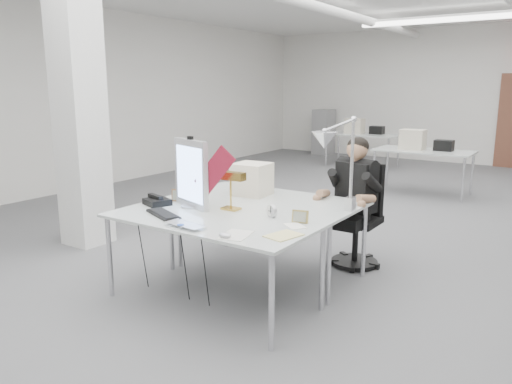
{
  "coord_description": "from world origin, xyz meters",
  "views": [
    {
      "loc": [
        2.55,
        -5.62,
        1.84
      ],
      "look_at": [
        0.11,
        -2.0,
        0.9
      ],
      "focal_mm": 35.0,
      "sensor_mm": 36.0,
      "label": 1
    }
  ],
  "objects_px": {
    "desk_phone": "(157,202)",
    "architect_lamp": "(340,160)",
    "monitor": "(191,174)",
    "laptop": "(181,227)",
    "office_chair": "(357,211)",
    "seated_person": "(356,181)",
    "bankers_lamp": "(231,191)",
    "desk_main": "(211,220)",
    "beige_monitor": "(252,179)"
  },
  "relations": [
    {
      "from": "bankers_lamp",
      "to": "laptop",
      "type": "bearing_deg",
      "value": -89.05
    },
    {
      "from": "desk_phone",
      "to": "architect_lamp",
      "type": "bearing_deg",
      "value": 38.97
    },
    {
      "from": "laptop",
      "to": "monitor",
      "type": "bearing_deg",
      "value": 130.84
    },
    {
      "from": "monitor",
      "to": "desk_phone",
      "type": "relative_size",
      "value": 2.75
    },
    {
      "from": "bankers_lamp",
      "to": "seated_person",
      "type": "bearing_deg",
      "value": 57.61
    },
    {
      "from": "beige_monitor",
      "to": "architect_lamp",
      "type": "bearing_deg",
      "value": -19.52
    },
    {
      "from": "laptop",
      "to": "architect_lamp",
      "type": "height_order",
      "value": "architect_lamp"
    },
    {
      "from": "desk_phone",
      "to": "beige_monitor",
      "type": "relative_size",
      "value": 0.66
    },
    {
      "from": "office_chair",
      "to": "beige_monitor",
      "type": "xyz_separation_m",
      "value": [
        -0.88,
        -0.61,
        0.34
      ]
    },
    {
      "from": "desk_main",
      "to": "office_chair",
      "type": "bearing_deg",
      "value": 67.5
    },
    {
      "from": "office_chair",
      "to": "seated_person",
      "type": "height_order",
      "value": "seated_person"
    },
    {
      "from": "laptop",
      "to": "beige_monitor",
      "type": "relative_size",
      "value": 1.03
    },
    {
      "from": "seated_person",
      "to": "monitor",
      "type": "height_order",
      "value": "monitor"
    },
    {
      "from": "desk_main",
      "to": "seated_person",
      "type": "height_order",
      "value": "seated_person"
    },
    {
      "from": "bankers_lamp",
      "to": "desk_phone",
      "type": "xyz_separation_m",
      "value": [
        -0.67,
        -0.24,
        -0.14
      ]
    },
    {
      "from": "office_chair",
      "to": "laptop",
      "type": "distance_m",
      "value": 2.04
    },
    {
      "from": "office_chair",
      "to": "seated_person",
      "type": "xyz_separation_m",
      "value": [
        0.0,
        -0.05,
        0.32
      ]
    },
    {
      "from": "desk_phone",
      "to": "architect_lamp",
      "type": "distance_m",
      "value": 1.72
    },
    {
      "from": "office_chair",
      "to": "laptop",
      "type": "relative_size",
      "value": 3.32
    },
    {
      "from": "desk_main",
      "to": "office_chair",
      "type": "height_order",
      "value": "office_chair"
    },
    {
      "from": "desk_main",
      "to": "monitor",
      "type": "xyz_separation_m",
      "value": [
        -0.4,
        0.21,
        0.32
      ]
    },
    {
      "from": "laptop",
      "to": "bankers_lamp",
      "type": "height_order",
      "value": "bankers_lamp"
    },
    {
      "from": "laptop",
      "to": "desk_main",
      "type": "bearing_deg",
      "value": 96.07
    },
    {
      "from": "monitor",
      "to": "architect_lamp",
      "type": "distance_m",
      "value": 1.33
    },
    {
      "from": "desk_main",
      "to": "laptop",
      "type": "relative_size",
      "value": 5.15
    },
    {
      "from": "bankers_lamp",
      "to": "desk_phone",
      "type": "relative_size",
      "value": 1.49
    },
    {
      "from": "office_chair",
      "to": "architect_lamp",
      "type": "bearing_deg",
      "value": -62.62
    },
    {
      "from": "seated_person",
      "to": "monitor",
      "type": "xyz_separation_m",
      "value": [
        -1.04,
        -1.29,
        0.16
      ]
    },
    {
      "from": "monitor",
      "to": "bankers_lamp",
      "type": "height_order",
      "value": "monitor"
    },
    {
      "from": "desk_main",
      "to": "desk_phone",
      "type": "bearing_deg",
      "value": 172.74
    },
    {
      "from": "seated_person",
      "to": "monitor",
      "type": "relative_size",
      "value": 1.39
    },
    {
      "from": "seated_person",
      "to": "laptop",
      "type": "relative_size",
      "value": 2.44
    },
    {
      "from": "seated_person",
      "to": "laptop",
      "type": "height_order",
      "value": "seated_person"
    },
    {
      "from": "bankers_lamp",
      "to": "beige_monitor",
      "type": "xyz_separation_m",
      "value": [
        -0.19,
        0.61,
        -0.01
      ]
    },
    {
      "from": "beige_monitor",
      "to": "laptop",
      "type": "bearing_deg",
      "value": -84.39
    },
    {
      "from": "bankers_lamp",
      "to": "beige_monitor",
      "type": "relative_size",
      "value": 0.98
    },
    {
      "from": "seated_person",
      "to": "laptop",
      "type": "xyz_separation_m",
      "value": [
        -0.65,
        -1.87,
        -0.13
      ]
    },
    {
      "from": "bankers_lamp",
      "to": "architect_lamp",
      "type": "height_order",
      "value": "architect_lamp"
    },
    {
      "from": "bankers_lamp",
      "to": "desk_phone",
      "type": "bearing_deg",
      "value": -162.73
    },
    {
      "from": "desk_phone",
      "to": "beige_monitor",
      "type": "distance_m",
      "value": 0.98
    },
    {
      "from": "seated_person",
      "to": "architect_lamp",
      "type": "distance_m",
      "value": 0.95
    },
    {
      "from": "monitor",
      "to": "beige_monitor",
      "type": "xyz_separation_m",
      "value": [
        0.16,
        0.72,
        -0.15
      ]
    },
    {
      "from": "monitor",
      "to": "laptop",
      "type": "relative_size",
      "value": 1.75
    },
    {
      "from": "desk_main",
      "to": "desk_phone",
      "type": "distance_m",
      "value": 0.72
    },
    {
      "from": "laptop",
      "to": "desk_phone",
      "type": "height_order",
      "value": "desk_phone"
    },
    {
      "from": "bankers_lamp",
      "to": "monitor",
      "type": "bearing_deg",
      "value": -164.03
    },
    {
      "from": "laptop",
      "to": "desk_phone",
      "type": "distance_m",
      "value": 0.85
    },
    {
      "from": "desk_phone",
      "to": "architect_lamp",
      "type": "height_order",
      "value": "architect_lamp"
    },
    {
      "from": "desk_main",
      "to": "beige_monitor",
      "type": "xyz_separation_m",
      "value": [
        -0.23,
        0.94,
        0.17
      ]
    },
    {
      "from": "beige_monitor",
      "to": "desk_main",
      "type": "bearing_deg",
      "value": -80.29
    }
  ]
}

